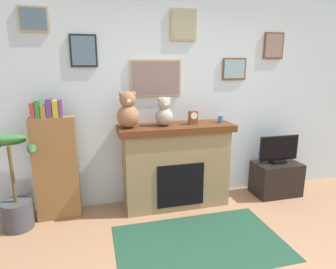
% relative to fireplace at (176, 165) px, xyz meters
% --- Properties ---
extents(back_wall, '(5.20, 0.15, 2.60)m').
position_rel_fireplace_xyz_m(back_wall, '(0.25, 0.29, 0.77)').
color(back_wall, silver).
rests_on(back_wall, ground_plane).
extents(fireplace, '(1.42, 0.51, 1.06)m').
position_rel_fireplace_xyz_m(fireplace, '(0.00, 0.00, 0.00)').
color(fireplace, '#907650').
rests_on(fireplace, ground_plane).
extents(bookshelf, '(0.49, 0.16, 1.42)m').
position_rel_fireplace_xyz_m(bookshelf, '(-1.43, 0.03, 0.12)').
color(bookshelf, brown).
rests_on(bookshelf, ground_plane).
extents(potted_plant, '(0.56, 0.47, 1.10)m').
position_rel_fireplace_xyz_m(potted_plant, '(-1.86, -0.11, -0.17)').
color(potted_plant, '#3F3F44').
rests_on(potted_plant, ground_plane).
extents(tv_stand, '(0.62, 0.40, 0.46)m').
position_rel_fireplace_xyz_m(tv_stand, '(1.44, -0.07, -0.31)').
color(tv_stand, black).
rests_on(tv_stand, ground_plane).
extents(television, '(0.58, 0.14, 0.38)m').
position_rel_fireplace_xyz_m(television, '(1.44, -0.08, 0.11)').
color(television, black).
rests_on(television, tv_stand).
extents(area_rug, '(1.71, 1.06, 0.01)m').
position_rel_fireplace_xyz_m(area_rug, '(0.00, -0.90, -0.53)').
color(area_rug, '#1F4430').
rests_on(area_rug, ground_plane).
extents(candle_jar, '(0.06, 0.06, 0.09)m').
position_rel_fireplace_xyz_m(candle_jar, '(0.59, -0.02, 0.57)').
color(candle_jar, teal).
rests_on(candle_jar, fireplace).
extents(mantel_clock, '(0.10, 0.08, 0.17)m').
position_rel_fireplace_xyz_m(mantel_clock, '(0.21, -0.02, 0.61)').
color(mantel_clock, brown).
rests_on(mantel_clock, fireplace).
extents(teddy_bear_tan, '(0.27, 0.27, 0.43)m').
position_rel_fireplace_xyz_m(teddy_bear_tan, '(-0.59, -0.02, 0.72)').
color(teddy_bear_tan, '#946446').
rests_on(teddy_bear_tan, fireplace).
extents(teddy_bear_brown, '(0.22, 0.22, 0.35)m').
position_rel_fireplace_xyz_m(teddy_bear_brown, '(-0.15, -0.02, 0.68)').
color(teddy_bear_brown, '#A29688').
rests_on(teddy_bear_brown, fireplace).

